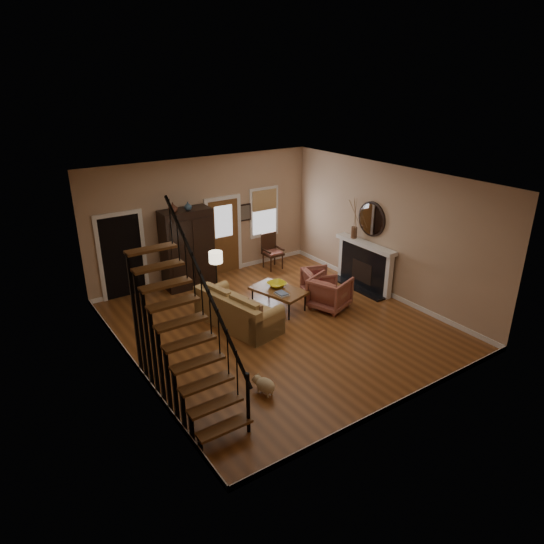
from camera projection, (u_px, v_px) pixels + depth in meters
room at (222, 245)px, 11.49m from camera, size 7.00×7.33×3.30m
staircase at (184, 317)px, 7.88m from camera, size 0.94×2.80×3.20m
fireplace at (366, 261)px, 12.65m from camera, size 0.33×1.95×2.30m
armoire at (187, 249)px, 12.58m from camera, size 1.30×0.60×2.10m
vase_a at (173, 207)px, 11.87m from camera, size 0.24×0.24×0.25m
vase_b at (188, 206)px, 12.09m from camera, size 0.20×0.20×0.21m
sofa at (238, 309)px, 10.83m from camera, size 1.29×2.20×0.77m
coffee_table at (278, 299)px, 11.64m from camera, size 1.09×1.47×0.50m
bowl at (277, 285)px, 11.67m from camera, size 0.45×0.45×0.11m
books at (282, 294)px, 11.24m from camera, size 0.24×0.33×0.06m
armchair_left at (330, 293)px, 11.62m from camera, size 1.11×1.10×0.80m
armchair_right at (319, 282)px, 12.33m from camera, size 0.94×0.93×0.68m
floor_lamp at (217, 279)px, 11.58m from camera, size 0.37×0.37×1.41m
side_chair at (273, 252)px, 13.95m from camera, size 0.54×0.54×1.02m
dog at (265, 386)px, 8.54m from camera, size 0.36×0.49×0.32m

